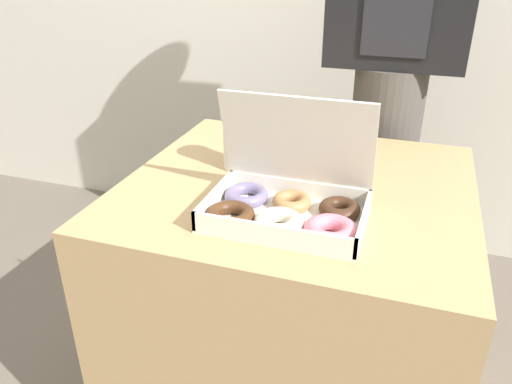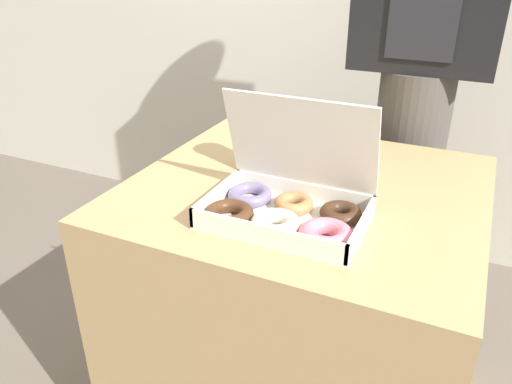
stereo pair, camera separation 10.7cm
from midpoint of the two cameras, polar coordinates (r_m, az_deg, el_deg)
table at (r=1.47m, az=2.10°, el=-12.75°), size 0.86×0.80×0.77m
donut_box at (r=1.08m, az=0.72°, el=-1.46°), size 0.36×0.25×0.27m
coffee_cup at (r=1.33m, az=-4.20°, el=5.66°), size 0.09×0.09×0.14m
person_customer at (r=1.73m, az=13.69°, el=14.42°), size 0.44×0.24×1.80m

